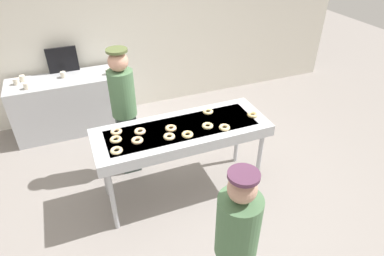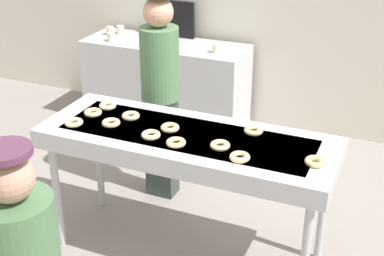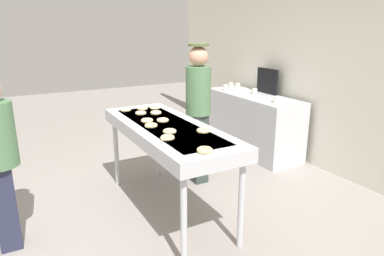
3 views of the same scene
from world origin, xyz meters
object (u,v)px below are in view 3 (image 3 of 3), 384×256
object	(u,v)px
plain_donut_4	(156,113)
plain_donut_10	(126,110)
plain_donut_1	(151,126)
paper_cup_1	(276,100)
worker_baker	(198,107)
paper_cup_3	(255,91)
plain_donut_7	(142,108)
plain_donut_11	(168,138)
prep_counter	(252,123)
paper_cup_0	(225,88)
paper_cup_2	(231,85)
plain_donut_0	(155,108)
plain_donut_8	(147,121)
plain_donut_6	(163,120)
fryer_conveyor	(167,132)
plain_donut_5	(205,150)
menu_display	(267,81)
plain_donut_9	(203,131)
plain_donut_3	(141,113)
plain_donut_2	(170,131)
paper_cup_4	(238,86)

from	to	relation	value
plain_donut_4	plain_donut_10	size ratio (longest dim) A/B	1.00
plain_donut_1	paper_cup_1	distance (m)	2.15
plain_donut_1	worker_baker	world-z (taller)	worker_baker
paper_cup_3	plain_donut_7	bearing A→B (deg)	-78.52
plain_donut_7	plain_donut_11	world-z (taller)	same
prep_counter	paper_cup_0	size ratio (longest dim) A/B	19.54
paper_cup_0	plain_donut_10	bearing A→B (deg)	-66.12
paper_cup_0	paper_cup_2	bearing A→B (deg)	123.91
plain_donut_0	paper_cup_0	bearing A→B (deg)	119.79
plain_donut_8	plain_donut_7	bearing A→B (deg)	163.68
paper_cup_1	plain_donut_11	bearing A→B (deg)	-65.77
plain_donut_1	plain_donut_6	distance (m)	0.23
fryer_conveyor	plain_donut_5	bearing A→B (deg)	-4.94
menu_display	plain_donut_5	bearing A→B (deg)	-49.41
plain_donut_1	plain_donut_11	bearing A→B (deg)	-3.16
plain_donut_9	paper_cup_2	bearing A→B (deg)	140.01
worker_baker	plain_donut_1	bearing A→B (deg)	108.65
plain_donut_10	paper_cup_3	xyz separation A→B (m)	(-0.38, 2.23, -0.04)
plain_donut_0	paper_cup_3	bearing A→B (deg)	103.33
plain_donut_0	plain_donut_8	xyz separation A→B (m)	(0.52, -0.31, 0.00)
plain_donut_3	paper_cup_0	bearing A→B (deg)	120.54
plain_donut_6	paper_cup_0	size ratio (longest dim) A/B	1.43
plain_donut_2	plain_donut_4	size ratio (longest dim) A/B	1.00
worker_baker	paper_cup_2	distance (m)	1.90
plain_donut_0	plain_donut_7	distance (m)	0.15
plain_donut_8	menu_display	bearing A→B (deg)	111.09
plain_donut_0	plain_donut_9	world-z (taller)	same
menu_display	plain_donut_4	bearing A→B (deg)	-73.29
plain_donut_7	plain_donut_0	bearing A→B (deg)	77.31
paper_cup_2	menu_display	size ratio (longest dim) A/B	0.20
plain_donut_5	plain_donut_8	distance (m)	1.08
plain_donut_1	worker_baker	xyz separation A→B (m)	(-0.53, 0.84, -0.01)
plain_donut_6	prep_counter	distance (m)	2.30
plain_donut_11	paper_cup_2	size ratio (longest dim) A/B	1.43
plain_donut_8	plain_donut_11	world-z (taller)	same
plain_donut_6	paper_cup_1	size ratio (longest dim) A/B	1.43
menu_display	plain_donut_11	bearing A→B (deg)	-57.55
plain_donut_3	plain_donut_6	bearing A→B (deg)	12.29
plain_donut_3	plain_donut_7	world-z (taller)	same
fryer_conveyor	plain_donut_0	world-z (taller)	plain_donut_0
plain_donut_7	menu_display	distance (m)	2.28
fryer_conveyor	plain_donut_8	size ratio (longest dim) A/B	15.73
plain_donut_6	plain_donut_10	size ratio (longest dim) A/B	1.00
paper_cup_2	menu_display	world-z (taller)	menu_display
prep_counter	paper_cup_4	world-z (taller)	paper_cup_4
paper_cup_2	worker_baker	bearing A→B (deg)	-47.06
plain_donut_2	plain_donut_10	size ratio (longest dim) A/B	1.00
plain_donut_3	plain_donut_5	bearing A→B (deg)	0.21
plain_donut_0	plain_donut_4	world-z (taller)	same
paper_cup_4	plain_donut_9	bearing A→B (deg)	-42.28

